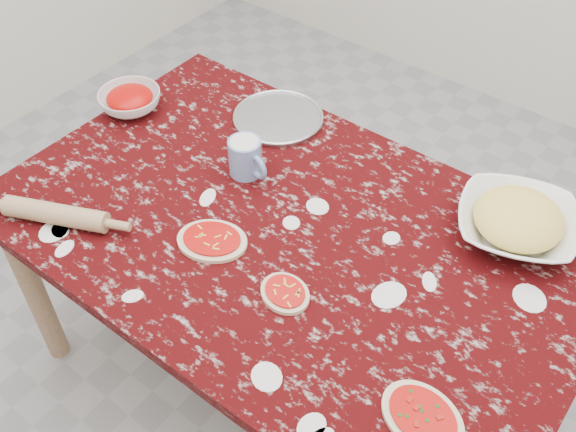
# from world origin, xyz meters

# --- Properties ---
(ground) EXTENTS (4.00, 4.00, 0.00)m
(ground) POSITION_xyz_m (0.00, 0.00, 0.00)
(ground) COLOR gray
(worktable) EXTENTS (1.60, 1.00, 0.75)m
(worktable) POSITION_xyz_m (0.00, 0.00, 0.67)
(worktable) COLOR #310305
(worktable) RESTS_ON ground
(pizza_tray) EXTENTS (0.31, 0.31, 0.01)m
(pizza_tray) POSITION_xyz_m (-0.32, 0.37, 0.76)
(pizza_tray) COLOR #B2B2B7
(pizza_tray) RESTS_ON worktable
(sauce_bowl) EXTENTS (0.25, 0.25, 0.06)m
(sauce_bowl) POSITION_xyz_m (-0.74, 0.12, 0.78)
(sauce_bowl) COLOR white
(sauce_bowl) RESTS_ON worktable
(cheese_bowl) EXTENTS (0.40, 0.40, 0.08)m
(cheese_bowl) POSITION_xyz_m (0.49, 0.35, 0.79)
(cheese_bowl) COLOR white
(cheese_bowl) RESTS_ON worktable
(flour_mug) EXTENTS (0.14, 0.10, 0.11)m
(flour_mug) POSITION_xyz_m (-0.24, 0.11, 0.81)
(flour_mug) COLOR #7087BA
(flour_mug) RESTS_ON worktable
(pizza_left) EXTENTS (0.23, 0.21, 0.02)m
(pizza_left) POSITION_xyz_m (-0.13, -0.16, 0.76)
(pizza_left) COLOR beige
(pizza_left) RESTS_ON worktable
(pizza_mid) EXTENTS (0.16, 0.14, 0.02)m
(pizza_mid) POSITION_xyz_m (0.13, -0.18, 0.76)
(pizza_mid) COLOR beige
(pizza_mid) RESTS_ON worktable
(pizza_right) EXTENTS (0.22, 0.18, 0.02)m
(pizza_right) POSITION_xyz_m (0.56, -0.27, 0.76)
(pizza_right) COLOR beige
(pizza_right) RESTS_ON worktable
(rolling_pin) EXTENTS (0.29, 0.17, 0.06)m
(rolling_pin) POSITION_xyz_m (-0.51, -0.36, 0.78)
(rolling_pin) COLOR tan
(rolling_pin) RESTS_ON worktable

